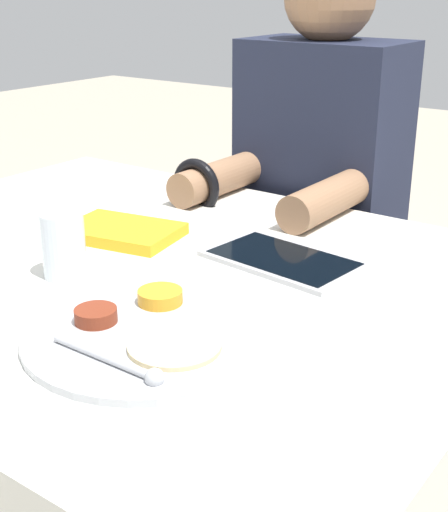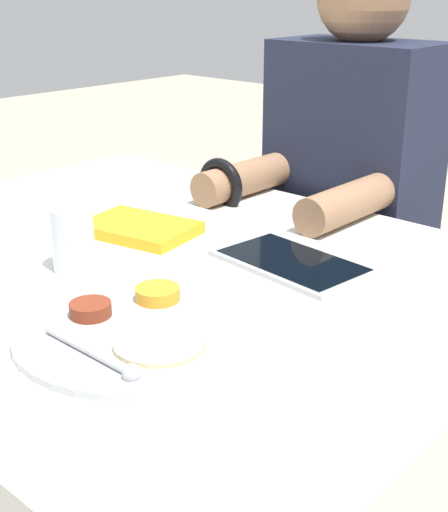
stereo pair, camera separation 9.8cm
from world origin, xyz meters
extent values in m
cube|color=silver|center=(0.00, 0.00, 0.38)|extent=(1.15, 0.90, 0.76)
cylinder|color=#B7BABF|center=(0.20, -0.18, 0.76)|extent=(0.31, 0.31, 0.01)
cylinder|color=gold|center=(0.15, -0.11, 0.78)|extent=(0.06, 0.06, 0.02)
cylinder|color=maroon|center=(0.13, -0.20, 0.78)|extent=(0.05, 0.05, 0.02)
cylinder|color=beige|center=(0.25, -0.19, 0.77)|extent=(0.11, 0.11, 0.01)
cylinder|color=#B7BABF|center=(0.20, -0.26, 0.77)|extent=(0.16, 0.01, 0.01)
sphere|color=#B7BABF|center=(0.28, -0.26, 0.77)|extent=(0.02, 0.02, 0.02)
cube|color=silver|center=(-0.09, 0.07, 0.76)|extent=(0.21, 0.16, 0.01)
cube|color=gold|center=(-0.09, 0.07, 0.77)|extent=(0.21, 0.16, 0.02)
cube|color=#B7B7BC|center=(0.20, 0.14, 0.76)|extent=(0.25, 0.16, 0.01)
cube|color=black|center=(0.20, 0.14, 0.77)|extent=(0.23, 0.14, 0.00)
cube|color=black|center=(0.02, 0.58, 0.22)|extent=(0.30, 0.22, 0.44)
cube|color=#1E2338|center=(0.02, 0.58, 0.75)|extent=(0.33, 0.20, 0.62)
cylinder|color=#936B4C|center=(-0.11, 0.38, 0.79)|extent=(0.07, 0.25, 0.07)
cylinder|color=#936B4C|center=(0.14, 0.38, 0.79)|extent=(0.07, 0.25, 0.07)
torus|color=black|center=(-0.11, 0.30, 0.79)|extent=(0.11, 0.02, 0.11)
cylinder|color=silver|center=(-0.04, -0.10, 0.81)|extent=(0.06, 0.06, 0.10)
camera|label=1|loc=(0.73, -0.76, 1.18)|focal=50.00mm
camera|label=2|loc=(0.81, -0.69, 1.18)|focal=50.00mm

